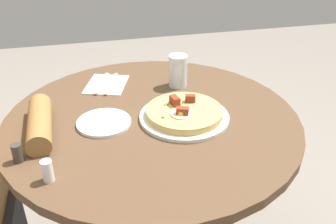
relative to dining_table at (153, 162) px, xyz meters
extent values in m
cylinder|color=brown|center=(0.00, 0.00, 0.17)|extent=(0.94, 0.94, 0.03)
cylinder|color=#333338|center=(0.00, 0.00, -0.21)|extent=(0.11, 0.11, 0.73)
cylinder|color=olive|center=(-0.01, 0.34, 0.21)|extent=(0.26, 0.08, 0.07)
cylinder|color=silver|center=(-0.04, -0.10, 0.19)|extent=(0.28, 0.28, 0.01)
cylinder|color=#D9B262|center=(-0.04, -0.10, 0.20)|extent=(0.24, 0.24, 0.02)
cylinder|color=white|center=(-0.07, -0.08, 0.22)|extent=(0.06, 0.06, 0.01)
sphere|color=yellow|center=(-0.07, -0.08, 0.22)|extent=(0.03, 0.03, 0.03)
cube|color=maroon|center=(0.01, -0.13, 0.23)|extent=(0.03, 0.04, 0.02)
cube|color=maroon|center=(-0.07, -0.08, 0.23)|extent=(0.03, 0.04, 0.03)
cube|color=maroon|center=(0.00, -0.08, 0.23)|extent=(0.04, 0.03, 0.03)
cube|color=brown|center=(0.02, -0.07, 0.22)|extent=(0.03, 0.02, 0.02)
cube|color=#387F2D|center=(-0.08, -0.02, 0.22)|extent=(0.01, 0.01, 0.00)
cube|color=#387F2D|center=(0.00, -0.05, 0.22)|extent=(0.01, 0.01, 0.00)
cube|color=#387F2D|center=(-0.04, -0.09, 0.22)|extent=(0.01, 0.00, 0.00)
cube|color=#387F2D|center=(0.00, -0.04, 0.22)|extent=(0.01, 0.01, 0.00)
cube|color=#387F2D|center=(-0.09, -0.09, 0.22)|extent=(0.01, 0.00, 0.00)
cylinder|color=white|center=(-0.01, 0.15, 0.19)|extent=(0.17, 0.17, 0.01)
cube|color=white|center=(0.27, 0.12, 0.18)|extent=(0.21, 0.19, 0.00)
cube|color=silver|center=(0.27, 0.14, 0.19)|extent=(0.17, 0.07, 0.00)
cube|color=silver|center=(0.26, 0.10, 0.19)|extent=(0.17, 0.07, 0.00)
cylinder|color=silver|center=(0.20, -0.14, 0.24)|extent=(0.07, 0.07, 0.12)
cylinder|color=white|center=(-0.25, 0.31, 0.21)|extent=(0.03, 0.03, 0.06)
cylinder|color=#3F3833|center=(-0.15, 0.39, 0.21)|extent=(0.03, 0.03, 0.05)
camera|label=1|loc=(-1.01, 0.19, 0.79)|focal=39.88mm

